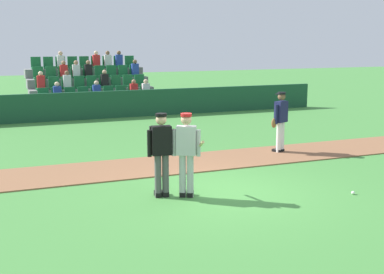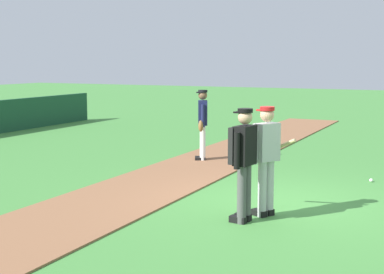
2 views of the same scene
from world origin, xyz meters
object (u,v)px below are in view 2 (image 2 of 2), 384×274
(umpire_home_plate, at_px, (243,158))
(batter_grey_jersey, at_px, (266,156))
(runner_navy_jersey, at_px, (202,122))
(baseball, at_px, (371,180))

(umpire_home_plate, bearing_deg, batter_grey_jersey, -23.74)
(umpire_home_plate, distance_m, runner_navy_jersey, 5.30)
(umpire_home_plate, height_order, runner_navy_jersey, same)
(umpire_home_plate, xyz_separation_m, baseball, (3.81, -1.38, -0.96))
(batter_grey_jersey, height_order, baseball, batter_grey_jersey)
(runner_navy_jersey, bearing_deg, baseball, -99.81)
(batter_grey_jersey, bearing_deg, runner_navy_jersey, 36.32)
(umpire_home_plate, height_order, baseball, umpire_home_plate)
(batter_grey_jersey, relative_size, runner_navy_jersey, 1.00)
(batter_grey_jersey, distance_m, umpire_home_plate, 0.52)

